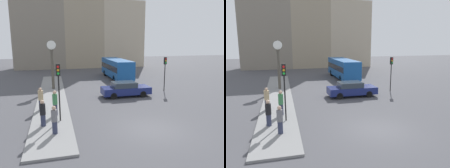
# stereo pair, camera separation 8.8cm
# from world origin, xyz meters

# --- Properties ---
(ground_plane) EXTENTS (120.00, 120.00, 0.00)m
(ground_plane) POSITION_xyz_m (0.00, 0.00, 0.00)
(ground_plane) COLOR #47474C
(sidewalk_corner) EXTENTS (2.54, 23.83, 0.12)m
(sidewalk_corner) POSITION_xyz_m (-5.87, 9.92, 0.06)
(sidewalk_corner) COLOR gray
(sidewalk_corner) RESTS_ON ground_plane
(building_row) EXTENTS (25.27, 5.00, 19.05)m
(building_row) POSITION_xyz_m (-0.95, 33.53, 8.73)
(building_row) COLOR gray
(building_row) RESTS_ON ground_plane
(sedan_car) EXTENTS (4.64, 1.87, 1.41)m
(sedan_car) POSITION_xyz_m (1.00, 8.21, 0.71)
(sedan_car) COLOR navy
(sedan_car) RESTS_ON ground_plane
(bus_distant) EXTENTS (2.38, 8.97, 2.72)m
(bus_distant) POSITION_xyz_m (3.03, 18.41, 1.56)
(bus_distant) COLOR #195199
(bus_distant) RESTS_ON ground_plane
(traffic_light_near) EXTENTS (0.26, 0.24, 3.73)m
(traffic_light_near) POSITION_xyz_m (-5.31, 2.71, 2.79)
(traffic_light_near) COLOR black
(traffic_light_near) RESTS_ON sidewalk_corner
(traffic_light_far) EXTENTS (0.26, 0.24, 3.62)m
(traffic_light_far) POSITION_xyz_m (5.69, 9.25, 2.60)
(traffic_light_far) COLOR black
(traffic_light_far) RESTS_ON ground_plane
(street_clock) EXTENTS (1.03, 0.39, 5.24)m
(street_clock) POSITION_xyz_m (-5.72, 12.97, 2.79)
(street_clock) COLOR #4C473D
(street_clock) RESTS_ON sidewalk_corner
(pedestrian_tan_coat) EXTENTS (0.38, 0.38, 1.72)m
(pedestrian_tan_coat) POSITION_xyz_m (-6.62, 5.43, 0.97)
(pedestrian_tan_coat) COLOR #2D334C
(pedestrian_tan_coat) RESTS_ON sidewalk_corner
(pedestrian_grey_jacket) EXTENTS (0.34, 0.34, 1.62)m
(pedestrian_grey_jacket) POSITION_xyz_m (-5.66, 0.67, 0.94)
(pedestrian_grey_jacket) COLOR #2D334C
(pedestrian_grey_jacket) RESTS_ON sidewalk_corner
(pedestrian_green_hoodie) EXTENTS (0.34, 0.34, 1.76)m
(pedestrian_green_hoodie) POSITION_xyz_m (-5.59, 3.91, 1.02)
(pedestrian_green_hoodie) COLOR #2D334C
(pedestrian_green_hoodie) RESTS_ON sidewalk_corner
(pedestrian_black_jacket) EXTENTS (0.35, 0.35, 1.65)m
(pedestrian_black_jacket) POSITION_xyz_m (-6.34, 2.03, 0.95)
(pedestrian_black_jacket) COLOR #2D334C
(pedestrian_black_jacket) RESTS_ON sidewalk_corner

